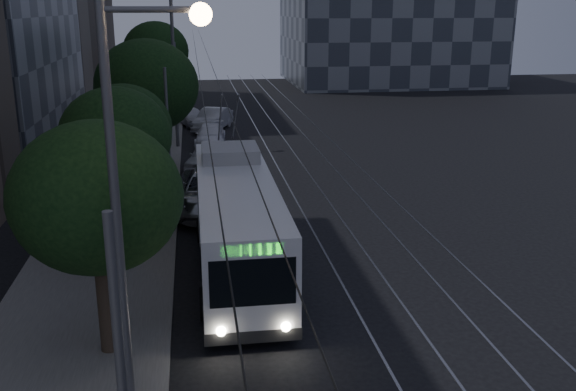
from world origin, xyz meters
The scene contains 18 objects.
ground centered at (0.00, 0.00, 0.00)m, with size 120.00×120.00×0.00m, color black.
sidewalk centered at (-7.50, 20.00, 0.07)m, with size 5.00×90.00×0.15m, color slate.
tram_rails centered at (2.50, 20.00, 0.01)m, with size 4.52×90.00×0.02m.
overhead_wires centered at (-4.97, 20.00, 3.47)m, with size 2.23×90.00×6.00m.
trolleybus centered at (-2.90, 2.39, 1.64)m, with size 2.63×11.96×5.63m.
pickup_silver centered at (-3.59, 8.69, 0.83)m, with size 2.75×5.97×1.66m, color #9A9DA1.
car_white_a centered at (-3.55, 16.18, 0.68)m, with size 1.61×4.01×1.37m, color white.
car_white_b centered at (-3.17, 22.17, 0.64)m, with size 1.81×4.44×1.29m, color white.
car_white_c centered at (-2.83, 27.44, 0.77)m, with size 1.62×4.65×1.53m, color #B4B5B9.
car_white_d centered at (-4.30, 29.50, 0.67)m, with size 1.58×3.92×1.33m, color silver.
tree_0 centered at (-6.50, -3.00, 4.14)m, with size 4.06×4.06×6.00m.
tree_1 centered at (-6.86, 4.40, 4.12)m, with size 3.85×3.85×5.88m.
tree_2 centered at (-7.00, 8.21, 3.75)m, with size 3.93×3.93×5.55m.
tree_3 centered at (-6.50, 16.00, 4.52)m, with size 5.34×5.34×6.93m.
tree_4 centered at (-6.50, 24.05, 3.77)m, with size 3.92×3.92×5.56m.
tree_5 centered at (-7.00, 36.65, 4.92)m, with size 5.33×5.33×7.33m.
streetlamp_near centered at (-5.40, -5.26, 5.35)m, with size 2.16×0.44×8.77m.
streetlamp_far centered at (-4.79, 21.53, 6.06)m, with size 2.44×0.44×10.07m.
Camera 1 is at (-4.17, -17.95, 8.49)m, focal length 40.00 mm.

